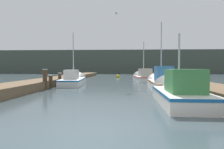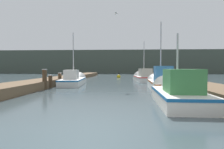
% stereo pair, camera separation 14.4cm
% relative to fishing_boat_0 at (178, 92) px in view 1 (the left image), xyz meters
% --- Properties ---
extents(ground_plane, '(200.00, 200.00, 0.00)m').
position_rel_fishing_boat_0_xyz_m(ground_plane, '(-3.21, -4.42, -0.44)').
color(ground_plane, '#38474C').
extents(dock_left, '(2.25, 40.00, 0.55)m').
position_rel_fishing_boat_0_xyz_m(dock_left, '(-8.74, 11.58, -0.17)').
color(dock_left, brown).
rests_on(dock_left, ground_plane).
extents(dock_right, '(2.25, 40.00, 0.55)m').
position_rel_fishing_boat_0_xyz_m(dock_right, '(2.31, 11.58, -0.17)').
color(dock_right, brown).
rests_on(dock_right, ground_plane).
extents(distant_shore_ridge, '(120.00, 16.00, 6.20)m').
position_rel_fishing_boat_0_xyz_m(distant_shore_ridge, '(-3.21, 51.03, 2.66)').
color(distant_shore_ridge, '#424C42').
rests_on(distant_shore_ridge, ground_plane).
extents(fishing_boat_0, '(1.86, 5.16, 3.44)m').
position_rel_fishing_boat_0_xyz_m(fishing_boat_0, '(0.00, 0.00, 0.00)').
color(fishing_boat_0, silver).
rests_on(fishing_boat_0, ground_plane).
extents(fishing_boat_1, '(1.62, 6.52, 4.95)m').
position_rel_fishing_boat_0_xyz_m(fishing_boat_1, '(0.26, 5.35, 0.02)').
color(fishing_boat_1, silver).
rests_on(fishing_boat_1, ground_plane).
extents(fishing_boat_2, '(2.11, 6.28, 5.03)m').
position_rel_fishing_boat_0_xyz_m(fishing_boat_2, '(-6.70, 9.05, -0.06)').
color(fishing_boat_2, silver).
rests_on(fishing_boat_2, ground_plane).
extents(fishing_boat_3, '(2.13, 5.09, 4.87)m').
position_rel_fishing_boat_0_xyz_m(fishing_boat_3, '(-0.09, 13.63, -0.00)').
color(fishing_boat_3, silver).
rests_on(fishing_boat_3, ground_plane).
extents(mooring_piling_0, '(0.35, 0.35, 1.40)m').
position_rel_fishing_boat_0_xyz_m(mooring_piling_0, '(-7.66, 4.65, 0.26)').
color(mooring_piling_0, '#473523').
rests_on(mooring_piling_0, ground_plane).
extents(mooring_piling_1, '(0.25, 0.25, 1.34)m').
position_rel_fishing_boat_0_xyz_m(mooring_piling_1, '(1.20, 4.50, 0.23)').
color(mooring_piling_1, '#473523').
rests_on(mooring_piling_1, ground_plane).
extents(mooring_piling_2, '(0.32, 0.32, 0.97)m').
position_rel_fishing_boat_0_xyz_m(mooring_piling_2, '(-7.59, 5.53, 0.05)').
color(mooring_piling_2, '#473523').
rests_on(mooring_piling_2, ground_plane).
extents(mooring_piling_3, '(0.34, 0.34, 1.06)m').
position_rel_fishing_boat_0_xyz_m(mooring_piling_3, '(-7.81, 8.33, 0.09)').
color(mooring_piling_3, '#473523').
rests_on(mooring_piling_3, ground_plane).
extents(channel_buoy, '(0.58, 0.58, 1.08)m').
position_rel_fishing_boat_0_xyz_m(channel_buoy, '(-3.04, 21.75, -0.28)').
color(channel_buoy, gold).
rests_on(channel_buoy, ground_plane).
extents(seagull_lead, '(0.29, 0.56, 0.12)m').
position_rel_fishing_boat_0_xyz_m(seagull_lead, '(-2.88, 7.79, 5.48)').
color(seagull_lead, white).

